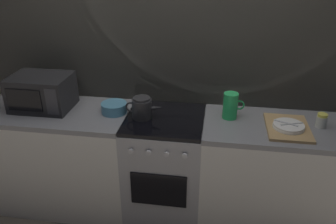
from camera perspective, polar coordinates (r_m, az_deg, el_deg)
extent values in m
plane|color=#6B6054|center=(3.11, -0.46, -15.92)|extent=(8.00, 8.00, 0.00)
cube|color=#B2AD9E|center=(2.77, 0.52, 7.62)|extent=(3.60, 0.05, 2.40)
cube|color=silver|center=(2.75, 0.46, 7.47)|extent=(3.58, 0.01, 2.39)
cube|color=silver|center=(3.09, -17.38, -7.55)|extent=(1.20, 0.60, 0.86)
cube|color=gray|center=(2.87, -18.56, -0.03)|extent=(1.20, 0.60, 0.04)
cube|color=#9E9EA3|center=(2.83, -0.50, -9.37)|extent=(0.60, 0.60, 0.87)
cube|color=black|center=(2.60, -0.53, -1.25)|extent=(0.59, 0.59, 0.03)
cube|color=black|center=(2.58, -1.60, -12.97)|extent=(0.42, 0.01, 0.28)
cylinder|color=#B7B7BC|center=(2.42, -6.27, -6.57)|extent=(0.04, 0.02, 0.04)
cylinder|color=#B7B7BC|center=(2.39, -3.28, -6.84)|extent=(0.04, 0.02, 0.04)
cylinder|color=#B7B7BC|center=(2.37, -0.23, -7.11)|extent=(0.04, 0.02, 0.04)
cylinder|color=#B7B7BC|center=(2.36, 2.86, -7.36)|extent=(0.04, 0.02, 0.04)
cube|color=silver|center=(2.86, 17.93, -10.59)|extent=(1.20, 0.60, 0.86)
cube|color=gray|center=(2.63, 19.26, -2.65)|extent=(1.20, 0.60, 0.04)
cube|color=black|center=(2.88, -20.37, 3.17)|extent=(0.46, 0.34, 0.27)
cube|color=black|center=(2.77, -23.00, 1.80)|extent=(0.28, 0.01, 0.17)
cube|color=#333338|center=(2.67, -18.92, 1.57)|extent=(0.09, 0.01, 0.21)
cylinder|color=#262628|center=(2.57, -4.40, 0.57)|extent=(0.15, 0.15, 0.15)
cylinder|color=#262628|center=(2.53, -4.46, 2.26)|extent=(0.13, 0.13, 0.02)
cone|color=#262628|center=(2.54, -1.99, 0.71)|extent=(0.10, 0.04, 0.05)
torus|color=#262628|center=(2.58, -6.24, 0.84)|extent=(0.08, 0.01, 0.08)
cylinder|color=teal|center=(2.69, -9.02, 0.71)|extent=(0.20, 0.20, 0.08)
cylinder|color=green|center=(2.59, 10.40, 1.04)|extent=(0.11, 0.11, 0.20)
torus|color=green|center=(2.59, 11.90, 1.14)|extent=(0.08, 0.01, 0.08)
cube|color=tan|center=(2.58, 19.43, -2.47)|extent=(0.30, 0.40, 0.02)
cylinder|color=white|center=(2.55, 19.55, -2.35)|extent=(0.22, 0.22, 0.01)
cylinder|color=white|center=(2.55, 19.60, -2.07)|extent=(0.21, 0.21, 0.01)
cylinder|color=silver|center=(2.55, 20.07, -1.88)|extent=(0.16, 0.07, 0.01)
cube|color=silver|center=(2.55, 19.16, -1.72)|extent=(0.16, 0.09, 0.00)
cylinder|color=silver|center=(2.68, 24.31, -1.49)|extent=(0.08, 0.08, 0.08)
cylinder|color=#D8D14C|center=(2.66, 24.51, -0.48)|extent=(0.07, 0.07, 0.02)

